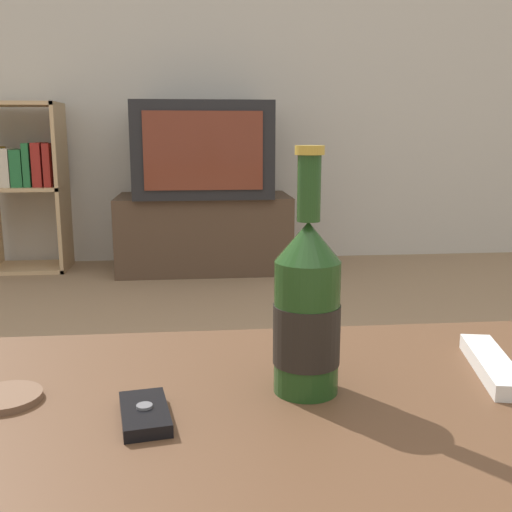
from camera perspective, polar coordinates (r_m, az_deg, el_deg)
The scene contains 9 objects.
back_wall at distance 3.62m, azimuth -4.52°, elevation 20.44°, with size 8.00×0.05×2.60m.
coffee_table at distance 0.66m, azimuth 3.22°, elevation -21.19°, with size 1.30×0.65×0.45m.
tv_stand at distance 3.31m, azimuth -4.96°, elevation 2.24°, with size 0.93×0.47×0.41m.
television at distance 3.26m, azimuth -5.10°, elevation 10.08°, with size 0.71×0.55×0.49m.
bookshelf at distance 3.49m, azimuth -21.23°, elevation 6.87°, with size 0.41×0.30×0.90m.
beer_bottle at distance 0.69m, azimuth 4.87°, elevation -5.19°, with size 0.08×0.08×0.28m.
cell_phone at distance 0.66m, azimuth -10.55°, elevation -14.54°, with size 0.06×0.10×0.02m.
remote_control at distance 0.82m, azimuth 21.56°, elevation -9.63°, with size 0.08×0.18×0.02m.
coaster at distance 0.75m, azimuth -22.74°, elevation -12.33°, with size 0.08×0.08×0.01m.
Camera 1 is at (-0.09, -0.55, 0.74)m, focal length 42.00 mm.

